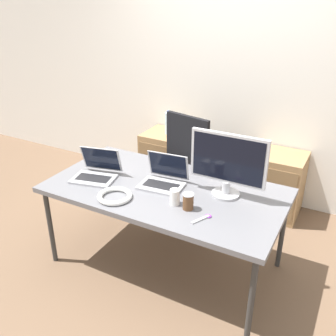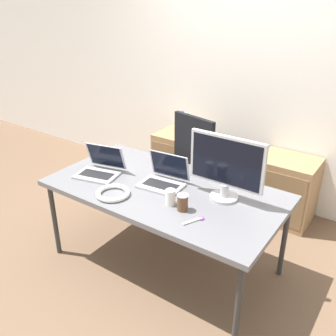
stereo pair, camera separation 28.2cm
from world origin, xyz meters
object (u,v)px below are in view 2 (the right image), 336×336
office_chair (206,181)px  coffee_cup_white (170,197)px  laptop_left (100,169)px  laptop_right (164,179)px  cable_coil (113,193)px  cabinet_left (182,160)px  water_bottle (182,123)px  monitor (226,167)px  coffee_cup_brown (183,202)px  cabinet_right (286,189)px

office_chair → coffee_cup_white: bearing=-76.2°
laptop_left → laptop_right: bearing=15.7°
office_chair → cable_coil: bearing=-100.2°
office_chair → cabinet_left: bearing=140.8°
office_chair → cable_coil: office_chair is taller
water_bottle → monitor: (1.08, -1.12, 0.20)m
monitor → coffee_cup_white: monitor is taller
water_bottle → monitor: bearing=-46.0°
cabinet_left → coffee_cup_white: (0.81, -1.41, 0.45)m
coffee_cup_brown → cabinet_right: bearing=78.6°
laptop_right → monitor: monitor is taller
coffee_cup_white → coffee_cup_brown: size_ratio=0.98×
cabinet_left → office_chair: bearing=-39.2°
laptop_right → cable_coil: laptop_right is taller
cabinet_right → water_bottle: bearing=179.9°
cable_coil → monitor: bearing=31.8°
coffee_cup_white → coffee_cup_brown: coffee_cup_brown is taller
cabinet_right → coffee_cup_brown: coffee_cup_brown is taller
coffee_cup_white → cabinet_left: bearing=119.9°
monitor → coffee_cup_brown: 0.40m
cabinet_right → laptop_left: (-1.14, -1.34, 0.44)m
coffee_cup_white → cable_coil: 0.44m
coffee_cup_white → cable_coil: (-0.42, -0.13, -0.04)m
water_bottle → monitor: monitor is taller
cabinet_left → monitor: monitor is taller
laptop_left → coffee_cup_brown: laptop_left is taller
cabinet_left → water_bottle: size_ratio=2.47×
monitor → cable_coil: monitor is taller
coffee_cup_white → coffee_cup_brown: 0.11m
coffee_cup_brown → cable_coil: 0.55m
laptop_right → monitor: 0.53m
cabinet_left → coffee_cup_white: 1.69m
cabinet_left → laptop_left: (0.07, -1.34, 0.44)m
laptop_left → monitor: 1.06m
water_bottle → laptop_left: (0.07, -1.35, -0.00)m
coffee_cup_brown → office_chair: bearing=109.6°
cabinet_left → water_bottle: bearing=90.0°
water_bottle → coffee_cup_white: 1.63m
cabinet_right → office_chair: bearing=-142.7°
monitor → cabinet_left: bearing=134.1°
water_bottle → laptop_right: (0.60, -1.20, -0.00)m
laptop_right → coffee_cup_white: (0.21, -0.22, 0.01)m
office_chair → coffee_cup_white: size_ratio=9.65×
coffee_cup_white → office_chair: bearing=103.8°
cabinet_left → laptop_right: size_ratio=1.83×
water_bottle → laptop_right: 1.34m
office_chair → cabinet_right: (0.63, 0.48, -0.11)m
laptop_right → water_bottle: bearing=116.7°
cabinet_right → laptop_right: (-0.61, -1.19, 0.44)m
cabinet_left → water_bottle: 0.44m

